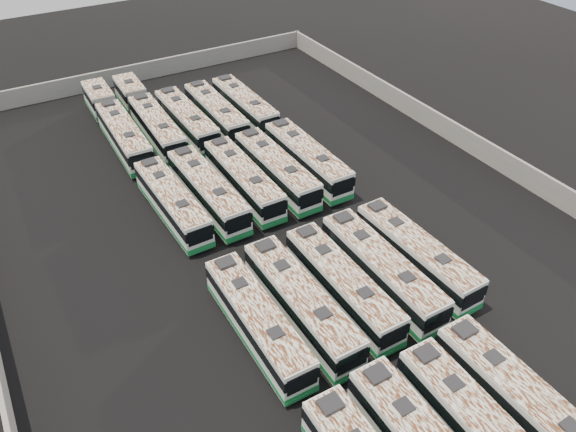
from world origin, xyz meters
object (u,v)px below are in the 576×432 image
(bus_midfront_far_left, at_px, (258,321))
(bus_midback_left, at_px, (208,191))
(bus_midback_far_left, at_px, (172,202))
(bus_midfront_far_right, at_px, (416,254))
(bus_back_left, at_px, (148,116))
(bus_back_right, at_px, (216,113))
(bus_back_center, at_px, (187,120))
(bus_midfront_left, at_px, (301,303))
(bus_back_far_left, at_px, (116,123))
(bus_midback_center, at_px, (243,179))
(bus_midfront_center, at_px, (342,285))
(bus_midback_right, at_px, (276,170))
(bus_back_far_right, at_px, (245,106))
(bus_midfront_right, at_px, (381,270))
(bus_midback_far_right, at_px, (307,159))
(bus_front_right, at_px, (524,406))

(bus_midfront_far_left, bearing_deg, bus_midback_left, 78.52)
(bus_midback_far_left, bearing_deg, bus_midfront_far_right, -50.70)
(bus_back_left, distance_m, bus_back_right, 7.16)
(bus_midback_far_left, bearing_deg, bus_back_center, 61.61)
(bus_midfront_far_left, relative_size, bus_midback_left, 0.97)
(bus_midfront_far_right, xyz_separation_m, bus_back_center, (-6.67, 28.17, 0.03))
(bus_midfront_left, height_order, bus_midfront_far_right, bus_midfront_left)
(bus_midback_left, bearing_deg, bus_back_far_left, 100.18)
(bus_back_left, bearing_deg, bus_midback_center, -77.14)
(bus_midback_center, relative_size, bus_back_far_left, 0.63)
(bus_midback_center, bearing_deg, bus_midfront_far_left, -113.35)
(bus_midfront_center, bearing_deg, bus_midback_right, 77.86)
(bus_midfront_far_left, bearing_deg, bus_back_far_right, 65.19)
(bus_midfront_right, distance_m, bus_back_far_left, 32.95)
(bus_midback_far_right, relative_size, bus_back_right, 1.02)
(bus_midfront_left, relative_size, bus_midfront_center, 1.03)
(bus_midback_left, bearing_deg, bus_back_center, 74.29)
(bus_back_left, xyz_separation_m, bus_back_far_right, (9.86, -3.06, -0.01))
(bus_back_right, bearing_deg, bus_midfront_left, -102.73)
(bus_front_right, relative_size, bus_midback_far_right, 1.00)
(bus_midback_right, distance_m, bus_back_center, 13.38)
(bus_back_left, bearing_deg, bus_midfront_left, -88.91)
(bus_midfront_left, bearing_deg, bus_back_center, 83.12)
(bus_midfront_far_right, height_order, bus_back_far_right, bus_midfront_far_right)
(bus_midfront_right, relative_size, bus_back_far_right, 1.03)
(bus_midfront_center, bearing_deg, bus_midback_center, 90.02)
(bus_midback_far_left, relative_size, bus_back_right, 0.98)
(bus_midfront_left, bearing_deg, bus_midfront_center, 1.64)
(bus_midfront_far_right, relative_size, bus_back_far_right, 1.01)
(bus_back_far_right, bearing_deg, bus_back_left, 162.39)
(bus_midfront_left, distance_m, bus_midback_right, 16.65)
(bus_midfront_far_left, relative_size, bus_midback_far_right, 0.96)
(bus_midback_right, bearing_deg, bus_midback_left, 178.95)
(bus_midfront_far_right, bearing_deg, bus_front_right, -105.89)
(bus_front_right, relative_size, bus_midback_right, 1.01)
(bus_midback_far_left, relative_size, bus_back_left, 0.64)
(bus_midback_center, bearing_deg, bus_midfront_far_right, -66.67)
(bus_midback_right, bearing_deg, bus_midfront_far_left, -123.70)
(bus_midback_far_right, relative_size, bus_back_far_left, 0.65)
(bus_front_right, bearing_deg, bus_midfront_far_left, 126.61)
(bus_midback_center, bearing_deg, bus_back_far_left, 112.88)
(bus_midfront_left, xyz_separation_m, bus_midback_center, (3.42, 15.37, -0.04))
(bus_midback_left, bearing_deg, bus_midfront_center, -78.55)
(bus_back_far_left, bearing_deg, bus_front_right, -76.26)
(bus_front_right, bearing_deg, bus_midfront_center, 103.40)
(bus_midfront_far_left, xyz_separation_m, bus_midback_far_left, (0.00, 15.22, -0.00))
(bus_midback_right, relative_size, bus_back_far_right, 1.03)
(bus_midback_far_left, bearing_deg, bus_back_far_right, 42.78)
(bus_midfront_left, height_order, bus_midback_right, bus_midfront_left)
(bus_back_left, bearing_deg, bus_midback_right, -66.59)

